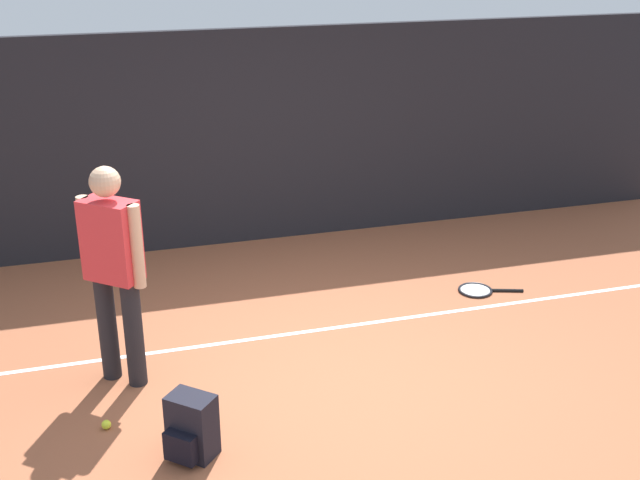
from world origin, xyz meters
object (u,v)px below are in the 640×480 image
object	(u,v)px
tennis_player	(114,264)
tennis_ball_near_player	(106,425)
backpack	(191,428)
tennis_racket	(478,290)

from	to	relation	value
tennis_player	tennis_ball_near_player	bearing A→B (deg)	115.29
backpack	tennis_ball_near_player	distance (m)	0.72
tennis_racket	backpack	xyz separation A→B (m)	(-2.93, -1.73, 0.20)
backpack	tennis_ball_near_player	bearing A→B (deg)	-178.34
tennis_player	tennis_ball_near_player	size ratio (longest dim) A/B	25.76
tennis_racket	backpack	distance (m)	3.41
tennis_player	tennis_ball_near_player	world-z (taller)	tennis_player
tennis_racket	tennis_ball_near_player	distance (m)	3.69
tennis_player	backpack	bearing A→B (deg)	149.32
tennis_player	tennis_ball_near_player	distance (m)	1.13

